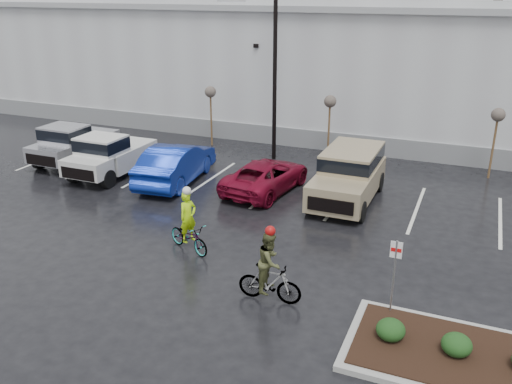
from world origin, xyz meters
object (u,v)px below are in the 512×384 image
at_px(suv_tan, 348,177).
at_px(pickup_silver, 79,141).
at_px(sapling_west, 210,95).
at_px(sapling_mid, 330,105).
at_px(lamppost, 275,42).
at_px(cyclist_olive, 270,274).
at_px(sapling_east, 498,119).
at_px(fire_lane_sign, 394,269).
at_px(car_red, 266,176).
at_px(cyclist_hivis, 189,231).
at_px(car_blue, 176,163).
at_px(pickup_white, 115,152).

bearing_deg(suv_tan, pickup_silver, 179.01).
xyz_separation_m(sapling_west, sapling_mid, (6.50, 0.00, 0.00)).
bearing_deg(sapling_mid, sapling_west, 180.00).
bearing_deg(lamppost, pickup_silver, -155.36).
bearing_deg(cyclist_olive, sapling_east, -24.89).
xyz_separation_m(sapling_mid, fire_lane_sign, (5.30, -12.80, -1.32)).
distance_m(sapling_west, car_red, 7.85).
bearing_deg(car_red, sapling_west, -38.22).
bearing_deg(pickup_silver, car_red, -2.09).
bearing_deg(lamppost, cyclist_hivis, -84.16).
bearing_deg(cyclist_hivis, car_red, 20.23).
height_order(sapling_west, car_red, sapling_west).
distance_m(lamppost, car_blue, 7.38).
height_order(sapling_west, fire_lane_sign, sapling_west).
bearing_deg(pickup_white, fire_lane_sign, -26.72).
distance_m(fire_lane_sign, pickup_white, 15.38).
height_order(car_blue, suv_tan, suv_tan).
bearing_deg(cyclist_olive, sapling_mid, 6.17).
relative_size(sapling_mid, car_red, 0.67).
height_order(lamppost, sapling_mid, lamppost).
height_order(lamppost, pickup_white, lamppost).
height_order(sapling_west, sapling_mid, same).
height_order(lamppost, suv_tan, lamppost).
relative_size(lamppost, pickup_white, 1.77).
bearing_deg(fire_lane_sign, sapling_mid, 112.49).
height_order(sapling_east, car_red, sapling_east).
bearing_deg(fire_lane_sign, cyclist_hivis, 169.06).
bearing_deg(sapling_mid, sapling_east, 0.00).
bearing_deg(fire_lane_sign, cyclist_olive, -171.00).
xyz_separation_m(sapling_east, pickup_silver, (-18.75, -5.01, -1.75)).
height_order(lamppost, cyclist_hivis, lamppost).
height_order(car_red, cyclist_hivis, cyclist_hivis).
distance_m(sapling_west, sapling_mid, 6.50).
bearing_deg(sapling_west, sapling_east, 0.00).
xyz_separation_m(lamppost, car_red, (1.33, -4.38, -5.02)).
bearing_deg(suv_tan, sapling_east, 45.07).
distance_m(sapling_east, cyclist_olive, 14.48).
relative_size(sapling_east, car_blue, 0.62).
bearing_deg(suv_tan, cyclist_olive, -91.15).
xyz_separation_m(car_blue, cyclist_olive, (7.34, -7.44, -0.03)).
xyz_separation_m(lamppost, sapling_east, (10.00, 1.00, -2.96)).
relative_size(lamppost, sapling_mid, 2.88).
bearing_deg(pickup_white, suv_tan, 3.42).
height_order(sapling_west, pickup_white, sapling_west).
bearing_deg(pickup_white, car_red, 3.99).
bearing_deg(pickup_white, car_blue, 0.40).
relative_size(sapling_west, fire_lane_sign, 1.45).
xyz_separation_m(sapling_east, car_blue, (-12.73, -5.86, -1.87)).
distance_m(sapling_east, cyclist_hivis, 14.70).
relative_size(car_blue, suv_tan, 1.02).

